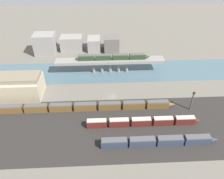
{
  "coord_description": "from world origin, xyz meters",
  "views": [
    {
      "loc": [
        -4.97,
        -98.32,
        75.29
      ],
      "look_at": [
        0.0,
        1.74,
        3.67
      ],
      "focal_mm": 35.0,
      "sensor_mm": 36.0,
      "label": 1
    }
  ],
  "objects": [
    {
      "name": "signal_tower",
      "position": [
        40.25,
        -13.11,
        5.79
      ],
      "size": [
        1.0,
        0.73,
        11.24
      ],
      "color": "#4C4C51",
      "rests_on": "ground"
    },
    {
      "name": "city_block_left",
      "position": [
        -28.66,
        62.87,
        5.54
      ],
      "size": [
        16.6,
        11.32,
        11.08
      ],
      "primitive_type": "cube",
      "color": "gray",
      "rests_on": "ground"
    },
    {
      "name": "river_water",
      "position": [
        0.0,
        27.49,
        0.0
      ],
      "size": [
        320.0,
        27.42,
        0.01
      ],
      "primitive_type": "cube",
      "color": "#47606B",
      "rests_on": "ground"
    },
    {
      "name": "city_block_far_left",
      "position": [
        -47.79,
        57.33,
        7.73
      ],
      "size": [
        15.36,
        12.48,
        15.46
      ],
      "primitive_type": "cube",
      "color": "gray",
      "rests_on": "ground"
    },
    {
      "name": "city_block_right",
      "position": [
        2.49,
        60.05,
        5.8
      ],
      "size": [
        11.38,
        12.83,
        11.59
      ],
      "primitive_type": "cube",
      "color": "#605B56",
      "rests_on": "ground"
    },
    {
      "name": "warehouse_building",
      "position": [
        -52.17,
        3.89,
        6.26
      ],
      "size": [
        25.72,
        15.8,
        13.16
      ],
      "color": "tan",
      "rests_on": "ground"
    },
    {
      "name": "train_on_bridge",
      "position": [
        2.48,
        27.49,
        10.89
      ],
      "size": [
        46.46,
        2.95,
        3.51
      ],
      "color": "#23381E",
      "rests_on": "bridge"
    },
    {
      "name": "railbed_yard",
      "position": [
        0.0,
        -24.0,
        0.0
      ],
      "size": [
        280.0,
        42.0,
        0.01
      ],
      "primitive_type": "cube",
      "color": "#282623",
      "rests_on": "ground"
    },
    {
      "name": "train_yard_far",
      "position": [
        -19.52,
        -10.52,
        1.99
      ],
      "size": [
        104.43,
        3.13,
        4.05
      ],
      "color": "brown",
      "rests_on": "ground"
    },
    {
      "name": "city_block_center",
      "position": [
        -11.12,
        62.26,
        4.89
      ],
      "size": [
        9.64,
        13.39,
        9.78
      ],
      "primitive_type": "cube",
      "color": "gray",
      "rests_on": "ground"
    },
    {
      "name": "train_yard_mid",
      "position": [
        13.73,
        -23.29,
        2.05
      ],
      "size": [
        55.22,
        2.78,
        4.16
      ],
      "color": "#5B1E19",
      "rests_on": "ground"
    },
    {
      "name": "train_yard_near",
      "position": [
        18.65,
        -35.51,
        2.01
      ],
      "size": [
        51.86,
        3.14,
        4.1
      ],
      "color": "#2D384C",
      "rests_on": "ground"
    },
    {
      "name": "ground_plane",
      "position": [
        0.0,
        0.0,
        0.0
      ],
      "size": [
        400.0,
        400.0,
        0.0
      ],
      "primitive_type": "plane",
      "color": "#666056"
    },
    {
      "name": "bridge",
      "position": [
        -0.0,
        27.49,
        7.54
      ],
      "size": [
        70.4,
        7.53,
        9.17
      ],
      "color": "gray",
      "rests_on": "ground"
    }
  ]
}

